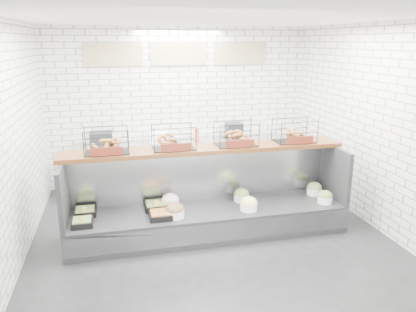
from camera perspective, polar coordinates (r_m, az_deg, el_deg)
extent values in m
plane|color=black|center=(5.83, 0.81, -12.06)|extent=(5.50, 5.50, 0.00)
cube|color=white|center=(7.95, -4.00, 6.90)|extent=(5.00, 0.02, 3.00)
cube|color=white|center=(5.29, -26.39, 0.73)|extent=(0.02, 5.50, 3.00)
cube|color=white|center=(6.38, 23.27, 3.43)|extent=(0.02, 5.50, 3.00)
cube|color=white|center=(5.16, 0.94, 18.84)|extent=(5.00, 5.50, 0.02)
cube|color=#C0B285|center=(7.72, -13.19, 13.73)|extent=(1.05, 0.03, 0.42)
cube|color=#C0B285|center=(7.82, -4.11, 14.12)|extent=(1.05, 0.03, 0.42)
cube|color=#C0B285|center=(8.11, 4.55, 14.17)|extent=(1.05, 0.03, 0.42)
cube|color=black|center=(6.00, 0.11, -9.07)|extent=(4.00, 0.90, 0.40)
cube|color=#93969B|center=(5.62, 1.16, -10.70)|extent=(4.00, 0.03, 0.28)
cube|color=#93969B|center=(6.16, -0.77, -2.43)|extent=(4.00, 0.08, 0.80)
cube|color=black|center=(5.68, -19.67, -4.97)|extent=(0.06, 0.90, 0.80)
cube|color=black|center=(6.50, 17.28, -2.17)|extent=(0.06, 0.90, 0.80)
cube|color=black|center=(5.62, -17.26, -8.97)|extent=(0.27, 0.27, 0.08)
cube|color=olive|center=(5.60, -17.29, -8.65)|extent=(0.23, 0.23, 0.04)
cube|color=#E2C14E|center=(5.49, -17.40, -8.53)|extent=(0.06, 0.01, 0.08)
cube|color=black|center=(5.94, -16.88, -7.55)|extent=(0.29, 0.29, 0.08)
cube|color=olive|center=(5.93, -16.90, -7.24)|extent=(0.25, 0.25, 0.04)
cube|color=#E2C14E|center=(5.81, -17.00, -7.13)|extent=(0.06, 0.01, 0.08)
cube|color=black|center=(5.62, -6.70, -8.29)|extent=(0.30, 0.30, 0.08)
cube|color=#C26129|center=(5.61, -6.71, -7.97)|extent=(0.26, 0.26, 0.04)
cube|color=#E2C14E|center=(5.49, -6.59, -7.88)|extent=(0.06, 0.01, 0.08)
cube|color=black|center=(5.93, -7.32, -6.99)|extent=(0.32, 0.32, 0.08)
cube|color=#7D954C|center=(5.92, -7.33, -6.68)|extent=(0.27, 0.27, 0.04)
cube|color=#E2C14E|center=(5.80, -7.23, -6.59)|extent=(0.06, 0.01, 0.08)
cylinder|color=white|center=(5.63, -4.69, -8.05)|extent=(0.26, 0.26, 0.11)
ellipsoid|color=brown|center=(5.60, -4.70, -7.49)|extent=(0.26, 0.26, 0.18)
cylinder|color=white|center=(5.97, -5.32, -6.61)|extent=(0.25, 0.25, 0.11)
ellipsoid|color=white|center=(5.95, -5.33, -6.08)|extent=(0.25, 0.25, 0.17)
cylinder|color=white|center=(5.87, 5.72, -7.06)|extent=(0.25, 0.25, 0.11)
ellipsoid|color=#ECE678|center=(5.84, 5.74, -6.52)|extent=(0.24, 0.24, 0.17)
cylinder|color=white|center=(6.18, 4.73, -5.81)|extent=(0.23, 0.23, 0.11)
ellipsoid|color=olive|center=(6.16, 4.74, -5.29)|extent=(0.23, 0.23, 0.16)
cylinder|color=white|center=(6.33, 16.10, -5.87)|extent=(0.22, 0.22, 0.11)
ellipsoid|color=olive|center=(6.31, 16.15, -5.36)|extent=(0.22, 0.22, 0.15)
cylinder|color=white|center=(6.63, 14.72, -4.78)|extent=(0.24, 0.24, 0.11)
ellipsoid|color=olive|center=(6.61, 14.75, -4.29)|extent=(0.23, 0.23, 0.16)
cube|color=#3D1F0D|center=(5.86, -0.38, 1.00)|extent=(4.10, 0.50, 0.06)
cube|color=black|center=(5.67, -14.12, 2.11)|extent=(0.60, 0.38, 0.34)
cube|color=#531B0F|center=(5.50, -14.06, 0.61)|extent=(0.42, 0.02, 0.11)
cube|color=black|center=(5.73, -4.88, 2.67)|extent=(0.60, 0.38, 0.34)
cube|color=#531B0F|center=(5.56, -4.55, 1.20)|extent=(0.42, 0.02, 0.11)
cube|color=black|center=(5.92, 3.96, 3.13)|extent=(0.60, 0.38, 0.34)
cube|color=#531B0F|center=(5.76, 4.53, 1.73)|extent=(0.42, 0.02, 0.11)
cube|color=black|center=(6.25, 12.06, 3.50)|extent=(0.60, 0.38, 0.34)
cube|color=#531B0F|center=(6.10, 12.80, 2.18)|extent=(0.42, 0.02, 0.11)
cube|color=#93969B|center=(7.87, -3.48, -1.03)|extent=(4.00, 0.60, 0.90)
cube|color=black|center=(7.66, -14.78, 2.42)|extent=(0.40, 0.30, 0.24)
cube|color=silver|center=(7.71, -6.96, 2.67)|extent=(0.35, 0.28, 0.18)
cylinder|color=#C84232|center=(7.84, -1.59, 3.15)|extent=(0.09, 0.09, 0.22)
cube|color=black|center=(7.94, 3.66, 3.59)|extent=(0.30, 0.30, 0.30)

